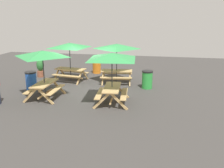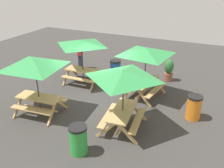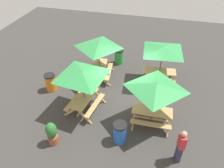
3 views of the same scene
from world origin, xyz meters
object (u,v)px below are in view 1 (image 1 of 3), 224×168
picnic_table_1 (112,60)px  potted_plant_0 (40,68)px  picnic_table_0 (117,49)px  picnic_table_3 (43,57)px  picnic_table_2 (70,48)px  trash_bin_green (147,79)px  trash_bin_blue (31,80)px  trash_bin_orange (97,66)px

picnic_table_1 → potted_plant_0: 6.89m
picnic_table_0 → picnic_table_3: same height
picnic_table_2 → trash_bin_green: picnic_table_2 is taller
trash_bin_blue → trash_bin_green: (6.08, 1.42, 0.00)m
picnic_table_1 → trash_bin_green: bearing=-33.2°
picnic_table_3 → trash_bin_blue: (-1.36, 1.19, -1.49)m
picnic_table_0 → potted_plant_0: picnic_table_0 is taller
picnic_table_2 → picnic_table_3: same height
picnic_table_2 → picnic_table_3: 3.28m
picnic_table_3 → trash_bin_orange: size_ratio=2.38×
picnic_table_0 → trash_bin_green: bearing=-29.3°
picnic_table_2 → picnic_table_3: bearing=-83.1°
trash_bin_orange → potted_plant_0: 3.71m
trash_bin_orange → picnic_table_2: bearing=-113.4°
picnic_table_2 → trash_bin_green: (4.62, -0.66, -1.49)m
picnic_table_1 → picnic_table_2: bearing=38.4°
picnic_table_1 → trash_bin_green: 3.38m
picnic_table_1 → trash_bin_blue: bearing=69.5°
picnic_table_1 → picnic_table_2: (-3.21, 3.35, 0.00)m
picnic_table_2 → trash_bin_blue: (-1.45, -2.09, -1.49)m
picnic_table_3 → trash_bin_green: 5.59m
trash_bin_green → potted_plant_0: (-6.89, 1.27, 0.10)m
picnic_table_2 → trash_bin_blue: 2.95m
picnic_table_1 → trash_bin_blue: picnic_table_1 is taller
trash_bin_blue → trash_bin_orange: same height
picnic_table_0 → trash_bin_orange: bearing=121.5°
picnic_table_3 → trash_bin_blue: picnic_table_3 is taller
trash_bin_orange → picnic_table_1: bearing=-68.9°
trash_bin_blue → picnic_table_2: bearing=55.2°
trash_bin_orange → potted_plant_0: (-3.28, -1.73, 0.10)m
picnic_table_1 → potted_plant_0: bearing=48.8°
trash_bin_orange → trash_bin_green: (3.61, -3.00, 0.00)m
picnic_table_0 → trash_bin_green: (1.82, -0.75, -1.49)m
picnic_table_1 → trash_bin_blue: 5.05m
picnic_table_2 → picnic_table_0: bearing=10.3°
picnic_table_2 → trash_bin_orange: size_ratio=2.85×
picnic_table_2 → potted_plant_0: (-2.26, 0.61, -1.39)m
picnic_table_3 → trash_bin_green: size_ratio=2.38×
trash_bin_green → picnic_table_0: bearing=157.6°
picnic_table_1 → picnic_table_3: 3.30m
picnic_table_1 → picnic_table_3: (-3.29, 0.07, 0.00)m
picnic_table_0 → picnic_table_3: (-2.89, -3.37, 0.00)m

